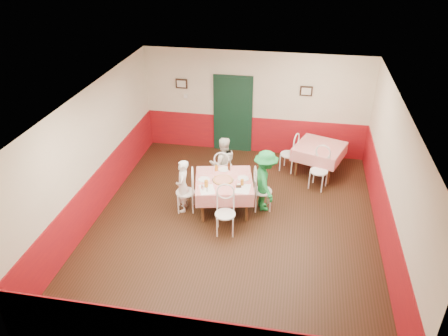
% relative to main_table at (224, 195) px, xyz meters
% --- Properties ---
extents(floor, '(7.00, 7.00, 0.00)m').
position_rel_main_table_xyz_m(floor, '(0.32, -0.53, -0.38)').
color(floor, black).
rests_on(floor, ground).
extents(ceiling, '(7.00, 7.00, 0.00)m').
position_rel_main_table_xyz_m(ceiling, '(0.32, -0.53, 2.42)').
color(ceiling, white).
rests_on(ceiling, back_wall).
extents(back_wall, '(6.00, 0.10, 2.80)m').
position_rel_main_table_xyz_m(back_wall, '(0.32, 2.97, 1.02)').
color(back_wall, beige).
rests_on(back_wall, ground).
extents(front_wall, '(6.00, 0.10, 2.80)m').
position_rel_main_table_xyz_m(front_wall, '(0.32, -4.03, 1.02)').
color(front_wall, beige).
rests_on(front_wall, ground).
extents(left_wall, '(0.10, 7.00, 2.80)m').
position_rel_main_table_xyz_m(left_wall, '(-2.68, -0.53, 1.02)').
color(left_wall, beige).
rests_on(left_wall, ground).
extents(right_wall, '(0.10, 7.00, 2.80)m').
position_rel_main_table_xyz_m(right_wall, '(3.32, -0.53, 1.02)').
color(right_wall, beige).
rests_on(right_wall, ground).
extents(wainscot_back, '(6.00, 0.03, 1.00)m').
position_rel_main_table_xyz_m(wainscot_back, '(0.32, 2.96, 0.12)').
color(wainscot_back, maroon).
rests_on(wainscot_back, ground).
extents(wainscot_left, '(0.03, 7.00, 1.00)m').
position_rel_main_table_xyz_m(wainscot_left, '(-2.67, -0.53, 0.12)').
color(wainscot_left, maroon).
rests_on(wainscot_left, ground).
extents(wainscot_right, '(0.03, 7.00, 1.00)m').
position_rel_main_table_xyz_m(wainscot_right, '(3.30, -0.53, 0.12)').
color(wainscot_right, maroon).
rests_on(wainscot_right, ground).
extents(door, '(0.96, 0.06, 2.10)m').
position_rel_main_table_xyz_m(door, '(-0.28, 2.92, 0.68)').
color(door, black).
rests_on(door, ground).
extents(picture_left, '(0.32, 0.03, 0.26)m').
position_rel_main_table_xyz_m(picture_left, '(-1.68, 2.92, 1.48)').
color(picture_left, black).
rests_on(picture_left, back_wall).
extents(picture_right, '(0.32, 0.03, 0.26)m').
position_rel_main_table_xyz_m(picture_right, '(1.62, 2.92, 1.48)').
color(picture_right, black).
rests_on(picture_right, back_wall).
extents(thermostat, '(0.10, 0.03, 0.10)m').
position_rel_main_table_xyz_m(thermostat, '(-1.58, 2.92, 1.12)').
color(thermostat, white).
rests_on(thermostat, back_wall).
extents(main_table, '(1.44, 1.44, 0.77)m').
position_rel_main_table_xyz_m(main_table, '(0.00, 0.00, 0.00)').
color(main_table, red).
rests_on(main_table, ground).
extents(second_table, '(1.43, 1.43, 0.77)m').
position_rel_main_table_xyz_m(second_table, '(2.07, 2.03, 0.00)').
color(second_table, red).
rests_on(second_table, ground).
extents(chair_left, '(0.50, 0.50, 0.90)m').
position_rel_main_table_xyz_m(chair_left, '(-0.83, -0.17, 0.08)').
color(chair_left, white).
rests_on(chair_left, ground).
extents(chair_right, '(0.50, 0.50, 0.90)m').
position_rel_main_table_xyz_m(chair_right, '(0.83, 0.17, 0.08)').
color(chair_right, white).
rests_on(chair_right, ground).
extents(chair_far, '(0.42, 0.42, 0.90)m').
position_rel_main_table_xyz_m(chair_far, '(-0.17, 0.83, 0.08)').
color(chair_far, white).
rests_on(chair_far, ground).
extents(chair_near, '(0.48, 0.48, 0.90)m').
position_rel_main_table_xyz_m(chair_near, '(0.17, -0.83, 0.08)').
color(chair_near, white).
rests_on(chair_near, ground).
extents(chair_second_a, '(0.54, 0.54, 0.90)m').
position_rel_main_table_xyz_m(chair_second_a, '(1.32, 2.03, 0.08)').
color(chair_second_a, white).
rests_on(chair_second_a, ground).
extents(chair_second_b, '(0.54, 0.54, 0.90)m').
position_rel_main_table_xyz_m(chair_second_b, '(2.07, 1.28, 0.08)').
color(chair_second_b, white).
rests_on(chair_second_b, ground).
extents(pizza, '(0.51, 0.51, 0.03)m').
position_rel_main_table_xyz_m(pizza, '(-0.02, -0.04, 0.40)').
color(pizza, '#B74723').
rests_on(pizza, main_table).
extents(plate_left, '(0.30, 0.30, 0.01)m').
position_rel_main_table_xyz_m(plate_left, '(-0.42, -0.08, 0.39)').
color(plate_left, white).
rests_on(plate_left, main_table).
extents(plate_right, '(0.30, 0.30, 0.01)m').
position_rel_main_table_xyz_m(plate_right, '(0.40, 0.11, 0.39)').
color(plate_right, white).
rests_on(plate_right, main_table).
extents(plate_far, '(0.30, 0.30, 0.01)m').
position_rel_main_table_xyz_m(plate_far, '(-0.08, 0.43, 0.39)').
color(plate_far, white).
rests_on(plate_far, main_table).
extents(glass_a, '(0.10, 0.10, 0.15)m').
position_rel_main_table_xyz_m(glass_a, '(-0.32, -0.35, 0.46)').
color(glass_a, '#BF7219').
rests_on(glass_a, main_table).
extents(glass_b, '(0.08, 0.08, 0.13)m').
position_rel_main_table_xyz_m(glass_b, '(0.42, -0.15, 0.45)').
color(glass_b, '#BF7219').
rests_on(glass_b, main_table).
extents(glass_c, '(0.08, 0.08, 0.12)m').
position_rel_main_table_xyz_m(glass_c, '(-0.24, 0.37, 0.45)').
color(glass_c, '#BF7219').
rests_on(glass_c, main_table).
extents(beer_bottle, '(0.07, 0.07, 0.21)m').
position_rel_main_table_xyz_m(beer_bottle, '(0.04, 0.43, 0.49)').
color(beer_bottle, '#381C0A').
rests_on(beer_bottle, main_table).
extents(shaker_a, '(0.04, 0.04, 0.09)m').
position_rel_main_table_xyz_m(shaker_a, '(-0.35, -0.49, 0.43)').
color(shaker_a, silver).
rests_on(shaker_a, main_table).
extents(shaker_b, '(0.04, 0.04, 0.09)m').
position_rel_main_table_xyz_m(shaker_b, '(-0.26, -0.53, 0.43)').
color(shaker_b, silver).
rests_on(shaker_b, main_table).
extents(shaker_c, '(0.04, 0.04, 0.09)m').
position_rel_main_table_xyz_m(shaker_c, '(-0.39, -0.44, 0.43)').
color(shaker_c, '#B23319').
rests_on(shaker_c, main_table).
extents(menu_left, '(0.42, 0.48, 0.00)m').
position_rel_main_table_xyz_m(menu_left, '(-0.28, -0.45, 0.39)').
color(menu_left, white).
rests_on(menu_left, main_table).
extents(menu_right, '(0.30, 0.40, 0.00)m').
position_rel_main_table_xyz_m(menu_right, '(0.45, -0.30, 0.39)').
color(menu_right, white).
rests_on(menu_right, main_table).
extents(wallet, '(0.13, 0.11, 0.02)m').
position_rel_main_table_xyz_m(wallet, '(0.36, -0.24, 0.40)').
color(wallet, black).
rests_on(wallet, main_table).
extents(diner_left, '(0.35, 0.48, 1.23)m').
position_rel_main_table_xyz_m(diner_left, '(-0.88, -0.19, 0.24)').
color(diner_left, gray).
rests_on(diner_left, ground).
extents(diner_far, '(0.78, 0.69, 1.33)m').
position_rel_main_table_xyz_m(diner_far, '(-0.19, 0.88, 0.29)').
color(diner_far, gray).
rests_on(diner_far, ground).
extents(diner_right, '(0.80, 1.04, 1.43)m').
position_rel_main_table_xyz_m(diner_right, '(0.88, 0.19, 0.34)').
color(diner_right, gray).
rests_on(diner_right, ground).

